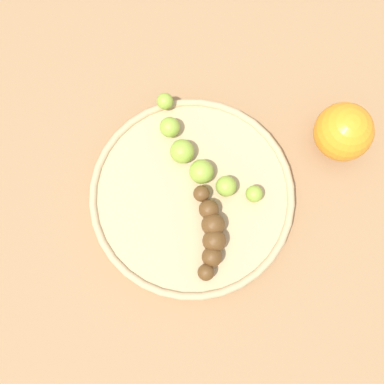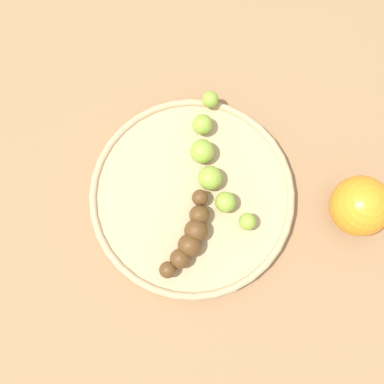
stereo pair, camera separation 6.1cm
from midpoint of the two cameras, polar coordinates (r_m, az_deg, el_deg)
name	(u,v)px [view 2 (the right image)]	position (r m, az deg, el deg)	size (l,w,h in m)	color
ground_plane	(192,198)	(0.64, 2.63, -1.34)	(2.40, 2.40, 0.00)	#936D47
fruit_bowl	(192,196)	(0.63, 2.68, -1.13)	(0.26, 0.26, 0.02)	tan
banana_green	(212,163)	(0.62, 5.14, 2.77)	(0.15, 0.13, 0.03)	#8CAD38
banana_overripe	(190,237)	(0.60, 2.62, -5.93)	(0.05, 0.11, 0.03)	#593819
orange_fruit	(361,206)	(0.65, 21.61, -2.13)	(0.08, 0.08, 0.08)	orange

